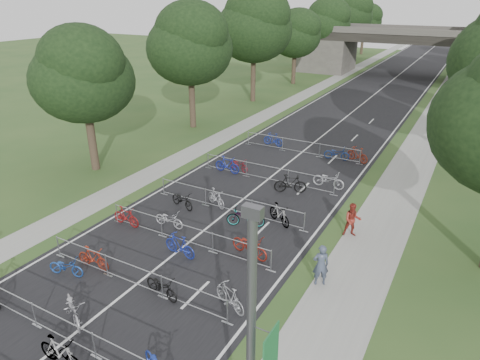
# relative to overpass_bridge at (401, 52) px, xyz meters

# --- Properties ---
(road) EXTENTS (11.00, 140.00, 0.01)m
(road) POSITION_rel_overpass_bridge_xyz_m (0.00, -15.00, -3.53)
(road) COLOR black
(road) RESTS_ON ground
(sidewalk_right) EXTENTS (3.00, 140.00, 0.01)m
(sidewalk_right) POSITION_rel_overpass_bridge_xyz_m (8.00, -15.00, -3.53)
(sidewalk_right) COLOR gray
(sidewalk_right) RESTS_ON ground
(sidewalk_left) EXTENTS (2.00, 140.00, 0.01)m
(sidewalk_left) POSITION_rel_overpass_bridge_xyz_m (-7.50, -15.00, -3.53)
(sidewalk_left) COLOR gray
(sidewalk_left) RESTS_ON ground
(lane_markings) EXTENTS (0.12, 140.00, 0.00)m
(lane_markings) POSITION_rel_overpass_bridge_xyz_m (0.00, -15.00, -3.53)
(lane_markings) COLOR silver
(lane_markings) RESTS_ON ground
(overpass_bridge) EXTENTS (31.00, 8.00, 7.05)m
(overpass_bridge) POSITION_rel_overpass_bridge_xyz_m (0.00, 0.00, 0.00)
(overpass_bridge) COLOR #47443F
(overpass_bridge) RESTS_ON ground
(tree_left_0) EXTENTS (6.72, 6.72, 10.25)m
(tree_left_0) POSITION_rel_overpass_bridge_xyz_m (-11.39, -49.07, 2.96)
(tree_left_0) COLOR #33261C
(tree_left_0) RESTS_ON ground
(tree_left_1) EXTENTS (7.56, 7.56, 11.53)m
(tree_left_1) POSITION_rel_overpass_bridge_xyz_m (-11.39, -37.07, 3.77)
(tree_left_1) COLOR #33261C
(tree_left_1) RESTS_ON ground
(tree_left_2) EXTENTS (8.40, 8.40, 12.81)m
(tree_left_2) POSITION_rel_overpass_bridge_xyz_m (-11.39, -25.07, 4.58)
(tree_left_2) COLOR #33261C
(tree_left_2) RESTS_ON ground
(tree_left_3) EXTENTS (6.72, 6.72, 10.25)m
(tree_left_3) POSITION_rel_overpass_bridge_xyz_m (-11.39, -13.07, 2.96)
(tree_left_3) COLOR #33261C
(tree_left_3) RESTS_ON ground
(tree_left_4) EXTENTS (7.56, 7.56, 11.53)m
(tree_left_4) POSITION_rel_overpass_bridge_xyz_m (-11.39, -1.07, 3.77)
(tree_left_4) COLOR #33261C
(tree_left_4) RESTS_ON ground
(tree_left_5) EXTENTS (8.40, 8.40, 12.81)m
(tree_left_5) POSITION_rel_overpass_bridge_xyz_m (-11.39, 10.93, 4.58)
(tree_left_5) COLOR #33261C
(tree_left_5) RESTS_ON ground
(tree_left_6) EXTENTS (6.72, 6.72, 10.25)m
(tree_left_6) POSITION_rel_overpass_bridge_xyz_m (-11.39, 22.93, 2.96)
(tree_left_6) COLOR #33261C
(tree_left_6) RESTS_ON ground
(barrier_row_1) EXTENTS (9.70, 0.08, 1.10)m
(barrier_row_1) POSITION_rel_overpass_bridge_xyz_m (0.00, -61.40, -2.99)
(barrier_row_1) COLOR #A4A7AC
(barrier_row_1) RESTS_ON ground
(barrier_row_2) EXTENTS (9.70, 0.08, 1.10)m
(barrier_row_2) POSITION_rel_overpass_bridge_xyz_m (0.00, -57.80, -2.99)
(barrier_row_2) COLOR #A4A7AC
(barrier_row_2) RESTS_ON ground
(barrier_row_3) EXTENTS (9.70, 0.08, 1.10)m
(barrier_row_3) POSITION_rel_overpass_bridge_xyz_m (0.00, -54.00, -2.99)
(barrier_row_3) COLOR #A4A7AC
(barrier_row_3) RESTS_ON ground
(barrier_row_4) EXTENTS (9.70, 0.08, 1.10)m
(barrier_row_4) POSITION_rel_overpass_bridge_xyz_m (0.00, -50.00, -2.99)
(barrier_row_4) COLOR #A4A7AC
(barrier_row_4) RESTS_ON ground
(barrier_row_5) EXTENTS (9.70, 0.08, 1.10)m
(barrier_row_5) POSITION_rel_overpass_bridge_xyz_m (0.00, -45.00, -2.99)
(barrier_row_5) COLOR #A4A7AC
(barrier_row_5) RESTS_ON ground
(barrier_row_6) EXTENTS (9.70, 0.08, 1.10)m
(barrier_row_6) POSITION_rel_overpass_bridge_xyz_m (0.00, -39.00, -2.99)
(barrier_row_6) COLOR #A4A7AC
(barrier_row_6) RESTS_ON ground
(bike_5) EXTENTS (2.18, 1.67, 1.10)m
(bike_5) POSITION_rel_overpass_bridge_xyz_m (-0.52, -60.47, -2.98)
(bike_5) COLOR #99979E
(bike_5) RESTS_ON ground
(bike_6) EXTENTS (1.96, 0.59, 1.17)m
(bike_6) POSITION_rel_overpass_bridge_xyz_m (0.85, -62.20, -2.95)
(bike_6) COLOR #A4A7AC
(bike_6) RESTS_ON ground
(bike_8) EXTENTS (1.78, 0.98, 0.89)m
(bike_8) POSITION_rel_overpass_bridge_xyz_m (-3.11, -58.65, -3.09)
(bike_8) COLOR #1C479E
(bike_8) RESTS_ON ground
(bike_9) EXTENTS (1.79, 0.59, 1.06)m
(bike_9) POSITION_rel_overpass_bridge_xyz_m (-2.48, -57.67, -3.00)
(bike_9) COLOR maroon
(bike_9) RESTS_ON ground
(bike_10) EXTENTS (1.91, 0.95, 0.96)m
(bike_10) POSITION_rel_overpass_bridge_xyz_m (1.46, -57.73, -3.05)
(bike_10) COLOR black
(bike_10) RESTS_ON ground
(bike_11) EXTENTS (1.84, 1.14, 1.07)m
(bike_11) POSITION_rel_overpass_bridge_xyz_m (4.25, -57.00, -3.00)
(bike_11) COLOR #93959A
(bike_11) RESTS_ON ground
(bike_12) EXTENTS (1.78, 0.56, 1.06)m
(bike_12) POSITION_rel_overpass_bridge_xyz_m (-3.91, -54.03, -3.00)
(bike_12) COLOR maroon
(bike_12) RESTS_ON ground
(bike_13) EXTENTS (1.76, 0.64, 0.92)m
(bike_13) POSITION_rel_overpass_bridge_xyz_m (-1.82, -53.03, -3.07)
(bike_13) COLOR #A5A5AD
(bike_13) RESTS_ON ground
(bike_14) EXTENTS (1.91, 0.76, 1.12)m
(bike_14) POSITION_rel_overpass_bridge_xyz_m (0.31, -54.96, -2.98)
(bike_14) COLOR navy
(bike_14) RESTS_ON ground
(bike_15) EXTENTS (2.20, 1.15, 1.10)m
(bike_15) POSITION_rel_overpass_bridge_xyz_m (3.20, -53.37, -2.98)
(bike_15) COLOR maroon
(bike_15) RESTS_ON ground
(bike_16) EXTENTS (1.95, 1.13, 0.97)m
(bike_16) POSITION_rel_overpass_bridge_xyz_m (-2.54, -50.88, -3.05)
(bike_16) COLOR black
(bike_16) RESTS_ON ground
(bike_17) EXTENTS (1.78, 1.22, 1.05)m
(bike_17) POSITION_rel_overpass_bridge_xyz_m (-0.95, -49.75, -3.01)
(bike_17) COLOR #A09FA7
(bike_17) RESTS_ON ground
(bike_18) EXTENTS (2.17, 1.40, 1.08)m
(bike_18) POSITION_rel_overpass_bridge_xyz_m (1.70, -51.02, -2.99)
(bike_18) COLOR #A4A7AC
(bike_18) RESTS_ON ground
(bike_19) EXTENTS (1.84, 1.41, 1.11)m
(bike_19) POSITION_rel_overpass_bridge_xyz_m (3.11, -49.84, -2.98)
(bike_19) COLOR #A4A7AC
(bike_19) RESTS_ON ground
(bike_20) EXTENTS (1.97, 0.62, 1.17)m
(bike_20) POSITION_rel_overpass_bridge_xyz_m (-3.00, -45.05, -2.95)
(bike_20) COLOR navy
(bike_20) RESTS_ON ground
(bike_21) EXTENTS (1.79, 1.07, 0.89)m
(bike_21) POSITION_rel_overpass_bridge_xyz_m (-2.46, -44.34, -3.09)
(bike_21) COLOR maroon
(bike_21) RESTS_ON ground
(bike_22) EXTENTS (2.08, 1.33, 1.22)m
(bike_22) POSITION_rel_overpass_bridge_xyz_m (2.10, -45.95, -2.93)
(bike_22) COLOR black
(bike_22) RESTS_ON ground
(bike_23) EXTENTS (2.11, 0.81, 1.09)m
(bike_23) POSITION_rel_overpass_bridge_xyz_m (3.92, -44.06, -2.99)
(bike_23) COLOR #A8A9B0
(bike_23) RESTS_ON ground
(bike_25) EXTENTS (1.81, 0.64, 1.06)m
(bike_25) POSITION_rel_overpass_bridge_xyz_m (-2.67, -38.29, -3.00)
(bike_25) COLOR navy
(bike_25) RESTS_ON ground
(bike_26) EXTENTS (1.96, 0.94, 0.99)m
(bike_26) POSITION_rel_overpass_bridge_xyz_m (2.83, -38.87, -3.04)
(bike_26) COLOR navy
(bike_26) RESTS_ON ground
(bike_27) EXTENTS (1.92, 1.26, 1.12)m
(bike_27) POSITION_rel_overpass_bridge_xyz_m (4.30, -38.57, -2.97)
(bike_27) COLOR #9E2D17
(bike_27) RESTS_ON ground
(pedestrian_a) EXTENTS (0.83, 0.76, 1.91)m
(pedestrian_a) POSITION_rel_overpass_bridge_xyz_m (6.80, -53.80, -2.58)
(pedestrian_a) COLOR #384155
(pedestrian_a) RESTS_ON ground
(pedestrian_b) EXTENTS (1.07, 0.96, 1.79)m
(pedestrian_b) POSITION_rel_overpass_bridge_xyz_m (6.86, -49.20, -2.64)
(pedestrian_b) COLOR maroon
(pedestrian_b) RESTS_ON ground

